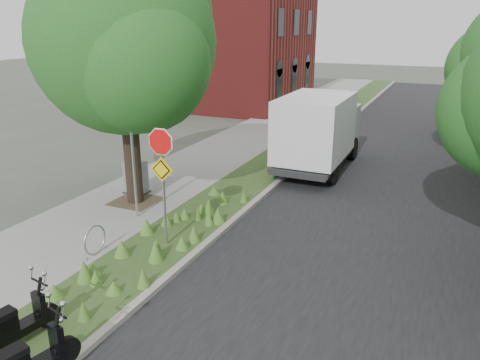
# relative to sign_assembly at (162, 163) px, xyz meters

# --- Properties ---
(ground) EXTENTS (120.00, 120.00, 0.00)m
(ground) POSITION_rel_sign_assembly_xyz_m (1.40, -0.58, -2.33)
(ground) COLOR #4C5147
(ground) RESTS_ON ground
(sidewalk_near) EXTENTS (3.50, 60.00, 0.12)m
(sidewalk_near) POSITION_rel_sign_assembly_xyz_m (-2.85, 9.42, -2.27)
(sidewalk_near) COLOR gray
(sidewalk_near) RESTS_ON ground
(verge) EXTENTS (2.00, 60.00, 0.12)m
(verge) POSITION_rel_sign_assembly_xyz_m (-0.10, 9.42, -2.27)
(verge) COLOR #30471E
(verge) RESTS_ON ground
(kerb_near) EXTENTS (0.20, 60.00, 0.13)m
(kerb_near) POSITION_rel_sign_assembly_xyz_m (0.90, 9.42, -2.26)
(kerb_near) COLOR #9E9991
(kerb_near) RESTS_ON ground
(road) EXTENTS (7.00, 60.00, 0.01)m
(road) POSITION_rel_sign_assembly_xyz_m (4.40, 9.42, -2.32)
(road) COLOR black
(road) RESTS_ON ground
(street_tree_main) EXTENTS (6.21, 5.54, 7.66)m
(street_tree_main) POSITION_rel_sign_assembly_xyz_m (-2.68, 2.28, 2.48)
(street_tree_main) COLOR black
(street_tree_main) RESTS_ON ground
(bare_post) EXTENTS (0.08, 0.08, 4.00)m
(bare_post) POSITION_rel_sign_assembly_xyz_m (-1.80, 1.22, -0.21)
(bare_post) COLOR #A5A8AD
(bare_post) RESTS_ON ground
(bike_hoop) EXTENTS (0.06, 0.78, 0.77)m
(bike_hoop) POSITION_rel_sign_assembly_xyz_m (-1.30, -1.18, -1.83)
(bike_hoop) COLOR #A5A8AD
(bike_hoop) RESTS_ON ground
(sign_assembly) EXTENTS (0.94, 0.08, 3.22)m
(sign_assembly) POSITION_rel_sign_assembly_xyz_m (0.00, 0.00, 0.00)
(sign_assembly) COLOR #A5A8AD
(sign_assembly) RESTS_ON ground
(brick_building) EXTENTS (9.40, 10.40, 8.30)m
(brick_building) POSITION_rel_sign_assembly_xyz_m (-8.10, 21.42, 1.88)
(brick_building) COLOR maroon
(brick_building) RESTS_ON ground
(scooter_near) EXTENTS (0.49, 1.58, 0.76)m
(scooter_near) POSITION_rel_sign_assembly_xyz_m (-0.27, -4.59, -1.84)
(scooter_near) COLOR black
(scooter_near) RESTS_ON ground
(box_truck) EXTENTS (2.33, 5.69, 2.57)m
(box_truck) POSITION_rel_sign_assembly_xyz_m (1.70, 8.40, -0.65)
(box_truck) COLOR #262628
(box_truck) RESTS_ON ground
(utility_cabinet) EXTENTS (0.84, 0.58, 1.08)m
(utility_cabinet) POSITION_rel_sign_assembly_xyz_m (-3.07, 2.92, -1.69)
(utility_cabinet) COLOR #262628
(utility_cabinet) RESTS_ON ground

